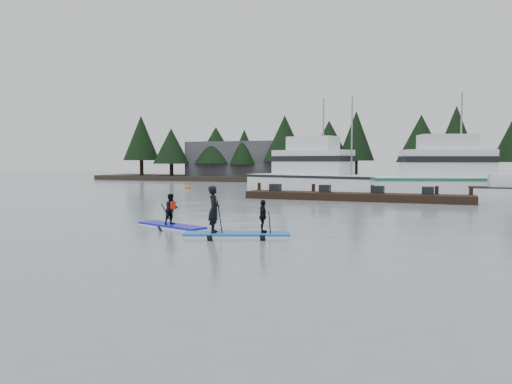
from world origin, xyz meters
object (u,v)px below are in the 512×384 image
(fishing_boat_large, at_px, (326,180))
(paddleboard_solo, at_px, (172,217))
(floating_dock, at_px, (355,197))
(paddleboard_duo, at_px, (234,221))
(fishing_boat_medium, at_px, (464,184))

(fishing_boat_large, xyz_separation_m, paddleboard_solo, (0.52, -29.97, -0.30))
(floating_dock, bearing_deg, paddleboard_solo, -105.93)
(paddleboard_duo, bearing_deg, paddleboard_solo, 139.09)
(fishing_boat_large, xyz_separation_m, floating_dock, (5.14, -14.36, -0.46))
(paddleboard_solo, xyz_separation_m, paddleboard_duo, (3.19, -1.24, 0.12))
(fishing_boat_large, relative_size, paddleboard_solo, 5.09)
(fishing_boat_large, relative_size, fishing_boat_medium, 1.05)
(floating_dock, xyz_separation_m, paddleboard_solo, (-4.61, -15.62, 0.16))
(paddleboard_solo, bearing_deg, fishing_boat_large, 112.84)
(fishing_boat_large, distance_m, fishing_boat_medium, 12.40)
(floating_dock, relative_size, paddleboard_duo, 3.90)
(fishing_boat_medium, height_order, paddleboard_solo, fishing_boat_medium)
(paddleboard_duo, bearing_deg, floating_dock, 65.51)
(paddleboard_solo, relative_size, paddleboard_duo, 0.89)
(fishing_boat_medium, bearing_deg, fishing_boat_large, 151.95)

